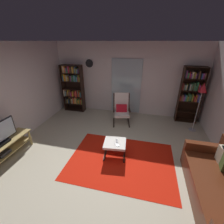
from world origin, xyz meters
name	(u,v)px	position (x,y,z in m)	size (l,w,h in m)	color
ground_plane	(107,162)	(0.00, 0.00, 0.00)	(7.02, 7.02, 0.00)	#BDB49B
wall_back	(127,80)	(0.00, 2.90, 1.30)	(5.60, 0.06, 2.60)	silver
glass_door_panel	(126,87)	(-0.02, 2.83, 1.05)	(1.10, 0.01, 2.00)	silver
area_rug	(121,160)	(0.32, 0.15, 0.00)	(2.45, 1.79, 0.01)	red
tv_stand	(4,149)	(-2.36, -0.47, 0.31)	(0.41, 1.37, 0.47)	tan
bookshelf_near_tv	(73,87)	(-2.07, 2.61, 0.97)	(0.81, 0.30, 1.81)	black
bookshelf_near_sofa	(191,91)	(2.17, 2.67, 1.09)	(0.68, 0.30, 1.89)	black
leather_sofa	(222,187)	(2.20, -0.40, 0.31)	(0.86, 1.85, 0.85)	#562613
lounge_armchair	(121,108)	(-0.03, 2.05, 0.53)	(0.69, 0.76, 1.02)	black
ottoman	(115,145)	(0.13, 0.29, 0.33)	(0.57, 0.53, 0.40)	white
tv_remote	(117,141)	(0.17, 0.33, 0.40)	(0.04, 0.14, 0.02)	black
cell_phone	(117,145)	(0.20, 0.20, 0.40)	(0.07, 0.14, 0.01)	black
floor_lamp_by_shelf	(202,92)	(2.30, 2.03, 1.28)	(0.23, 0.23, 1.54)	#A5A5AD
wall_clock	(89,63)	(-1.41, 2.82, 1.85)	(0.29, 0.03, 0.29)	silver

